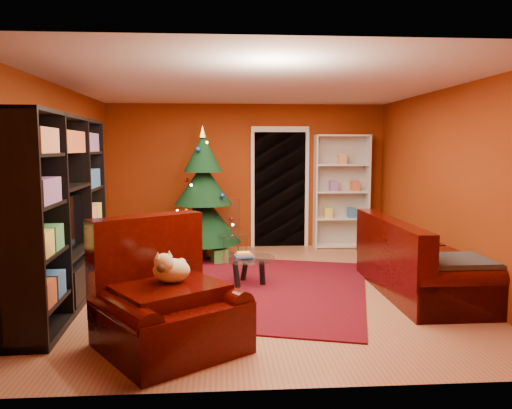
{
  "coord_description": "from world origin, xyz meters",
  "views": [
    {
      "loc": [
        -0.47,
        -6.32,
        1.82
      ],
      "look_at": [
        0.0,
        0.4,
        1.05
      ],
      "focal_mm": 35.0,
      "sensor_mm": 36.0,
      "label": 1
    }
  ],
  "objects": [
    {
      "name": "armchair",
      "position": [
        -0.94,
        -1.92,
        0.48
      ],
      "size": [
        1.7,
        1.7,
        0.95
      ],
      "primitive_type": null,
      "rotation": [
        0.0,
        0.0,
        0.6
      ],
      "color": "black",
      "rests_on": "rug"
    },
    {
      "name": "wall_left",
      "position": [
        -2.52,
        0.0,
        1.3
      ],
      "size": [
        0.05,
        5.5,
        2.6
      ],
      "primitive_type": "cube",
      "color": "maroon",
      "rests_on": "ground"
    },
    {
      "name": "dog",
      "position": [
        -0.93,
        -1.85,
        0.71
      ],
      "size": [
        0.5,
        0.47,
        0.31
      ],
      "primitive_type": null,
      "rotation": [
        0.0,
        0.0,
        0.6
      ],
      "color": "beige",
      "rests_on": "armchair"
    },
    {
      "name": "sofa",
      "position": [
        2.02,
        -0.37,
        0.48
      ],
      "size": [
        1.02,
        2.24,
        0.96
      ],
      "primitive_type": null,
      "rotation": [
        0.0,
        0.0,
        1.58
      ],
      "color": "black",
      "rests_on": "rug"
    },
    {
      "name": "gift_box_green",
      "position": [
        -0.51,
        1.44,
        0.12
      ],
      "size": [
        0.28,
        0.28,
        0.23
      ],
      "primitive_type": "cube",
      "rotation": [
        0.0,
        0.0,
        0.28
      ],
      "color": "#30712C",
      "rests_on": "floor"
    },
    {
      "name": "acrylic_chair",
      "position": [
        -0.32,
        1.51,
        0.44
      ],
      "size": [
        0.59,
        0.62,
        0.89
      ],
      "primitive_type": null,
      "rotation": [
        0.0,
        0.0,
        0.33
      ],
      "color": "#66605B",
      "rests_on": "rug"
    },
    {
      "name": "wall_right",
      "position": [
        2.52,
        0.0,
        1.3
      ],
      "size": [
        0.05,
        5.5,
        2.6
      ],
      "primitive_type": "cube",
      "color": "maroon",
      "rests_on": "ground"
    },
    {
      "name": "gift_box_red",
      "position": [
        -1.01,
        2.41,
        0.1
      ],
      "size": [
        0.22,
        0.22,
        0.2
      ],
      "primitive_type": "cube",
      "rotation": [
        0.0,
        0.0,
        0.1
      ],
      "color": "#9E3C26",
      "rests_on": "floor"
    },
    {
      "name": "christmas_tree",
      "position": [
        -0.76,
        1.83,
        1.06
      ],
      "size": [
        1.51,
        1.51,
        2.19
      ],
      "primitive_type": null,
      "rotation": [
        0.0,
        0.0,
        0.27
      ],
      "color": "black",
      "rests_on": "floor"
    },
    {
      "name": "coffee_table",
      "position": [
        -0.13,
        0.14,
        0.19
      ],
      "size": [
        0.83,
        0.83,
        0.45
      ],
      "primitive_type": null,
      "rotation": [
        0.0,
        0.0,
        0.15
      ],
      "color": "gray",
      "rests_on": "rug"
    },
    {
      "name": "white_bookshelf",
      "position": [
        1.71,
        2.57,
        1.02
      ],
      "size": [
        0.98,
        0.37,
        2.1
      ],
      "primitive_type": null,
      "rotation": [
        0.0,
        0.0,
        -0.02
      ],
      "color": "white",
      "rests_on": "floor"
    },
    {
      "name": "rug",
      "position": [
        -0.04,
        -0.02,
        0.01
      ],
      "size": [
        3.56,
        3.88,
        0.02
      ],
      "primitive_type": "cube",
      "rotation": [
        0.0,
        0.0,
        -0.27
      ],
      "color": "#540813",
      "rests_on": "floor"
    },
    {
      "name": "ceiling",
      "position": [
        0.0,
        0.0,
        2.62
      ],
      "size": [
        5.0,
        5.5,
        0.05
      ],
      "primitive_type": "cube",
      "color": "silver",
      "rests_on": "wall_back"
    },
    {
      "name": "media_unit",
      "position": [
        -2.27,
        -0.55,
        1.09
      ],
      "size": [
        0.55,
        2.86,
        2.18
      ],
      "primitive_type": null,
      "rotation": [
        0.0,
        0.0,
        0.04
      ],
      "color": "black",
      "rests_on": "floor"
    },
    {
      "name": "floor",
      "position": [
        0.0,
        0.0,
        -0.03
      ],
      "size": [
        5.0,
        5.5,
        0.05
      ],
      "primitive_type": "cube",
      "color": "#9A593A",
      "rests_on": "ground"
    },
    {
      "name": "doorway",
      "position": [
        0.6,
        2.73,
        1.05
      ],
      "size": [
        1.06,
        0.6,
        2.16
      ],
      "primitive_type": null,
      "color": "black",
      "rests_on": "floor"
    },
    {
      "name": "gift_box_teal",
      "position": [
        -1.68,
        2.01,
        0.15
      ],
      "size": [
        0.32,
        0.32,
        0.29
      ],
      "primitive_type": "cube",
      "rotation": [
        0.0,
        0.0,
        0.11
      ],
      "color": "teal",
      "rests_on": "floor"
    },
    {
      "name": "wall_back",
      "position": [
        0.0,
        2.77,
        1.3
      ],
      "size": [
        5.0,
        0.05,
        2.6
      ],
      "primitive_type": "cube",
      "color": "maroon",
      "rests_on": "ground"
    }
  ]
}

